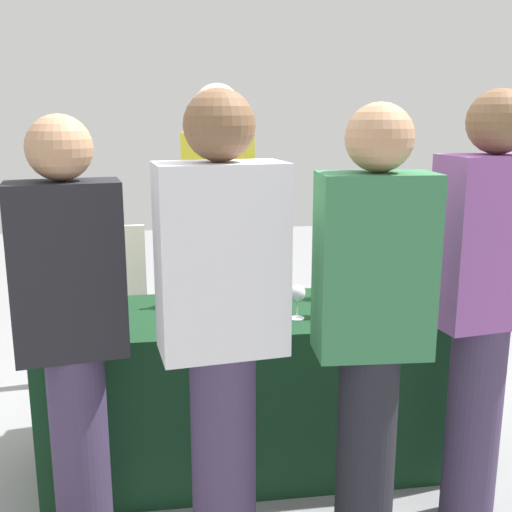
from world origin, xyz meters
TOP-DOWN VIEW (x-y plane):
  - ground_plane at (0.00, 0.00)m, footprint 12.00×12.00m
  - tasting_table at (0.00, 0.00)m, footprint 1.84×0.64m
  - wine_bottle_0 at (-0.65, 0.11)m, footprint 0.07×0.07m
  - wine_bottle_1 at (-0.31, 0.13)m, footprint 0.07×0.07m
  - wine_bottle_2 at (0.09, 0.16)m, footprint 0.07×0.07m
  - wine_bottle_3 at (0.42, 0.15)m, footprint 0.07×0.07m
  - wine_bottle_4 at (0.64, 0.07)m, footprint 0.07×0.07m
  - wine_glass_0 at (-0.13, -0.12)m, footprint 0.07×0.07m
  - wine_glass_1 at (0.16, -0.13)m, footprint 0.07×0.07m
  - wine_glass_2 at (0.27, -0.12)m, footprint 0.07×0.07m
  - server_pouring at (-0.12, 0.50)m, footprint 0.37×0.23m
  - guest_0 at (-0.71, -0.53)m, footprint 0.39×0.26m
  - guest_1 at (-0.21, -0.67)m, footprint 0.43×0.27m
  - guest_2 at (0.29, -0.71)m, footprint 0.38×0.23m
  - guest_3 at (0.77, -0.56)m, footprint 0.40×0.26m
  - menu_board at (-0.82, 1.04)m, footprint 0.62×0.07m

SIDE VIEW (x-z plane):
  - ground_plane at x=0.00m, z-range 0.00..0.00m
  - tasting_table at x=0.00m, z-range 0.00..0.74m
  - menu_board at x=-0.82m, z-range 0.00..0.95m
  - wine_glass_0 at x=-0.13m, z-range 0.77..0.92m
  - wine_bottle_1 at x=-0.31m, z-range 0.69..1.00m
  - wine_glass_1 at x=0.16m, z-range 0.77..0.92m
  - wine_glass_2 at x=0.27m, z-range 0.77..0.92m
  - wine_bottle_3 at x=0.42m, z-range 0.69..1.02m
  - wine_bottle_2 at x=0.09m, z-range 0.69..1.02m
  - wine_bottle_4 at x=0.64m, z-range 0.69..1.02m
  - wine_bottle_0 at x=-0.65m, z-range 0.70..1.02m
  - guest_0 at x=-0.71m, z-range 0.08..1.67m
  - guest_2 at x=0.29m, z-range 0.08..1.71m
  - guest_1 at x=-0.21m, z-range 0.07..1.74m
  - guest_3 at x=0.77m, z-range 0.08..1.76m
  - server_pouring at x=-0.12m, z-range 0.10..1.84m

